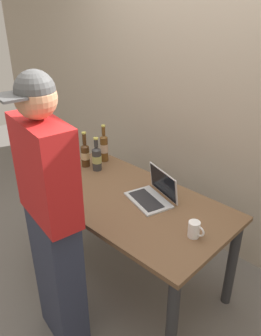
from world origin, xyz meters
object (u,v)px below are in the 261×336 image
(laptop, at_px, (154,193))
(beer_bottle_brown, at_px, (97,158))
(beer_bottle_amber, at_px, (104,147))
(beer_bottle_green, at_px, (85,154))
(coffee_mug, at_px, (194,229))
(person_figure, at_px, (52,223))

(laptop, relative_size, beer_bottle_brown, 1.36)
(beer_bottle_amber, xyz_separation_m, beer_bottle_green, (-0.04, -0.18, -0.02))
(coffee_mug, bearing_deg, beer_bottle_amber, 164.17)
(beer_bottle_green, height_order, coffee_mug, beer_bottle_green)
(laptop, height_order, coffee_mug, laptop)
(laptop, distance_m, beer_bottle_green, 0.74)
(beer_bottle_green, relative_size, person_figure, 0.17)
(beer_bottle_brown, bearing_deg, laptop, -2.05)
(beer_bottle_amber, relative_size, beer_bottle_brown, 1.15)
(laptop, xyz_separation_m, beer_bottle_brown, (-0.62, 0.02, 0.06))
(beer_bottle_brown, bearing_deg, beer_bottle_amber, 118.04)
(laptop, xyz_separation_m, person_figure, (-0.12, -0.75, 0.09))
(laptop, bearing_deg, coffee_mug, -18.52)
(coffee_mug, bearing_deg, laptop, 161.48)
(person_figure, distance_m, coffee_mug, 0.82)
(person_figure, bearing_deg, beer_bottle_amber, 122.39)
(beer_bottle_brown, bearing_deg, person_figure, -56.79)
(person_figure, height_order, coffee_mug, person_figure)
(beer_bottle_brown, xyz_separation_m, person_figure, (0.50, -0.77, 0.03))
(beer_bottle_green, bearing_deg, laptop, -0.13)
(beer_bottle_brown, height_order, person_figure, person_figure)
(beer_bottle_brown, relative_size, coffee_mug, 2.63)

